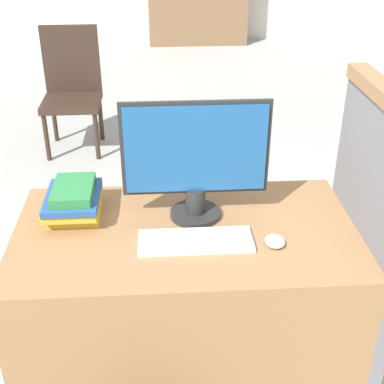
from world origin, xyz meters
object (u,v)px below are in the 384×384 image
keyboard (196,241)px  far_chair (72,86)px  mouse (275,241)px  book_stack (74,201)px  monitor (196,159)px

keyboard → far_chair: (-0.78, 2.58, -0.26)m
mouse → far_chair: far_chair is taller
keyboard → far_chair: size_ratio=0.42×
keyboard → book_stack: (-0.44, 0.21, 0.06)m
book_stack → far_chair: size_ratio=0.29×
mouse → far_chair: bearing=112.0°
mouse → book_stack: size_ratio=0.31×
keyboard → mouse: (0.27, -0.03, 0.01)m
book_stack → far_chair: 2.42m
keyboard → book_stack: 0.49m
book_stack → far_chair: bearing=98.3°
monitor → mouse: bearing=-38.8°
monitor → mouse: 0.40m
monitor → far_chair: size_ratio=0.56×
monitor → book_stack: 0.48m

